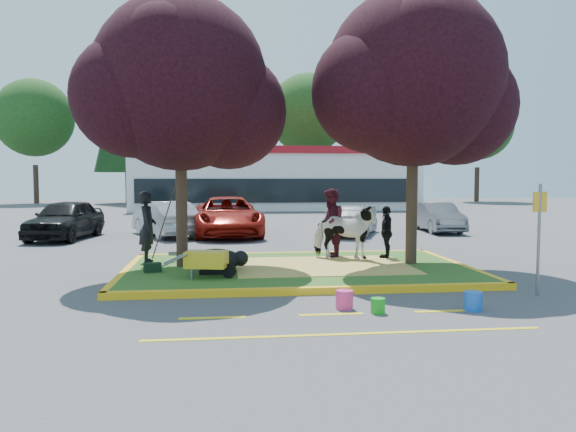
{
  "coord_description": "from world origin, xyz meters",
  "views": [
    {
      "loc": [
        -1.82,
        -13.37,
        2.32
      ],
      "look_at": [
        -0.19,
        0.5,
        1.34
      ],
      "focal_mm": 35.0,
      "sensor_mm": 36.0,
      "label": 1
    }
  ],
  "objects": [
    {
      "name": "straw_bedding",
      "position": [
        0.6,
        0.0,
        0.15
      ],
      "size": [
        4.2,
        3.0,
        0.01
      ],
      "primitive_type": "cube",
      "color": "#DCC85A",
      "rests_on": "median_island"
    },
    {
      "name": "bucket_pink",
      "position": [
        0.3,
        -3.83,
        0.17
      ],
      "size": [
        0.34,
        0.34,
        0.33
      ],
      "primitive_type": "cylinder",
      "rotation": [
        0.0,
        0.0,
        0.1
      ],
      "color": "#EE357F",
      "rests_on": "ground"
    },
    {
      "name": "curb_far",
      "position": [
        0.0,
        2.58,
        0.07
      ],
      "size": [
        8.3,
        0.16,
        0.15
      ],
      "primitive_type": "cube",
      "color": "yellow",
      "rests_on": "ground"
    },
    {
      "name": "tree_purple_left",
      "position": [
        -2.78,
        0.38,
        4.36
      ],
      "size": [
        5.06,
        4.2,
        6.51
      ],
      "color": "black",
      "rests_on": "median_island"
    },
    {
      "name": "fire_lane_long",
      "position": [
        0.0,
        -5.4,
        0.0
      ],
      "size": [
        6.0,
        0.1,
        0.01
      ],
      "primitive_type": "cube",
      "color": "yellow",
      "rests_on": "ground"
    },
    {
      "name": "visitor_b",
      "position": [
        2.52,
        1.09,
        0.85
      ],
      "size": [
        0.66,
        0.89,
        1.4
      ],
      "primitive_type": "imported",
      "rotation": [
        0.0,
        0.0,
        -2.02
      ],
      "color": "black",
      "rests_on": "median_island"
    },
    {
      "name": "gear_bag_green",
      "position": [
        -3.42,
        -0.41,
        0.25
      ],
      "size": [
        0.44,
        0.33,
        0.21
      ],
      "primitive_type": "cube",
      "rotation": [
        0.0,
        0.0,
        0.24
      ],
      "color": "black",
      "rests_on": "median_island"
    },
    {
      "name": "visitor_a",
      "position": [
        1.09,
        1.47,
        1.08
      ],
      "size": [
        0.84,
        1.01,
        1.86
      ],
      "primitive_type": "imported",
      "rotation": [
        0.0,
        0.0,
        -1.74
      ],
      "color": "#421220",
      "rests_on": "median_island"
    },
    {
      "name": "bucket_green",
      "position": [
        0.8,
        -4.21,
        0.13
      ],
      "size": [
        0.31,
        0.31,
        0.26
      ],
      "primitive_type": "cylinder",
      "rotation": [
        0.0,
        0.0,
        0.34
      ],
      "color": "#189F1C",
      "rests_on": "ground"
    },
    {
      "name": "tree_purple_right",
      "position": [
        2.92,
        0.18,
        4.56
      ],
      "size": [
        5.3,
        4.4,
        6.82
      ],
      "color": "black",
      "rests_on": "median_island"
    },
    {
      "name": "curb_left",
      "position": [
        -4.08,
        0.0,
        0.07
      ],
      "size": [
        0.16,
        5.3,
        0.15
      ],
      "primitive_type": "cube",
      "color": "yellow",
      "rests_on": "ground"
    },
    {
      "name": "car_red",
      "position": [
        -1.62,
        8.84,
        0.77
      ],
      "size": [
        2.8,
        5.63,
        1.53
      ],
      "primitive_type": "imported",
      "rotation": [
        0.0,
        0.0,
        0.05
      ],
      "color": "maroon",
      "rests_on": "ground"
    },
    {
      "name": "handler",
      "position": [
        -3.7,
        1.05,
        1.05
      ],
      "size": [
        0.5,
        0.7,
        1.8
      ],
      "primitive_type": "imported",
      "rotation": [
        0.0,
        0.0,
        1.67
      ],
      "color": "black",
      "rests_on": "median_island"
    },
    {
      "name": "treeline",
      "position": [
        1.23,
        37.61,
        7.73
      ],
      "size": [
        46.58,
        7.8,
        14.63
      ],
      "color": "black",
      "rests_on": "ground"
    },
    {
      "name": "fire_lane_stripe_c",
      "position": [
        2.0,
        -4.2,
        0.0
      ],
      "size": [
        1.1,
        0.12,
        0.01
      ],
      "primitive_type": "cube",
      "color": "yellow",
      "rests_on": "ground"
    },
    {
      "name": "ground",
      "position": [
        0.0,
        0.0,
        0.0
      ],
      "size": [
        90.0,
        90.0,
        0.0
      ],
      "primitive_type": "plane",
      "color": "#424244",
      "rests_on": "ground"
    },
    {
      "name": "fire_lane_stripe_a",
      "position": [
        -2.0,
        -4.2,
        0.0
      ],
      "size": [
        1.1,
        0.12,
        0.01
      ],
      "primitive_type": "cube",
      "color": "yellow",
      "rests_on": "ground"
    },
    {
      "name": "sign_post",
      "position": [
        4.3,
        -3.17,
        1.33
      ],
      "size": [
        0.31,
        0.08,
        2.19
      ],
      "rotation": [
        0.0,
        0.0,
        0.16
      ],
      "color": "slate",
      "rests_on": "ground"
    },
    {
      "name": "curb_near",
      "position": [
        0.0,
        -2.58,
        0.07
      ],
      "size": [
        8.3,
        0.16,
        0.15
      ],
      "primitive_type": "cube",
      "color": "yellow",
      "rests_on": "ground"
    },
    {
      "name": "wheelbarrow",
      "position": [
        -2.16,
        -1.39,
        0.55
      ],
      "size": [
        1.56,
        0.7,
        0.59
      ],
      "rotation": [
        0.0,
        0.0,
        -0.23
      ],
      "color": "black",
      "rests_on": "median_island"
    },
    {
      "name": "car_black",
      "position": [
        -7.65,
        8.3,
        0.74
      ],
      "size": [
        2.35,
        4.57,
        1.49
      ],
      "primitive_type": "imported",
      "rotation": [
        0.0,
        0.0,
        -0.14
      ],
      "color": "black",
      "rests_on": "ground"
    },
    {
      "name": "bucket_blue",
      "position": [
        2.5,
        -4.22,
        0.17
      ],
      "size": [
        0.37,
        0.37,
        0.33
      ],
      "primitive_type": "cylinder",
      "rotation": [
        0.0,
        0.0,
        -0.22
      ],
      "color": "blue",
      "rests_on": "ground"
    },
    {
      "name": "calf",
      "position": [
        -1.99,
        -0.46,
        0.41
      ],
      "size": [
        1.33,
        0.95,
        0.52
      ],
      "primitive_type": "ellipsoid",
      "rotation": [
        0.0,
        0.0,
        0.24
      ],
      "color": "black",
      "rests_on": "median_island"
    },
    {
      "name": "car_grey",
      "position": [
        7.23,
        9.33,
        0.62
      ],
      "size": [
        1.54,
        3.82,
        1.24
      ],
      "primitive_type": "imported",
      "rotation": [
        0.0,
        0.0,
        -0.06
      ],
      "color": "#57595E",
      "rests_on": "ground"
    },
    {
      "name": "car_silver",
      "position": [
        -4.05,
        8.88,
        0.69
      ],
      "size": [
        3.08,
        4.4,
        1.38
      ],
      "primitive_type": "imported",
      "rotation": [
        0.0,
        0.0,
        3.58
      ],
      "color": "#9EA1A5",
      "rests_on": "ground"
    },
    {
      "name": "median_island",
      "position": [
        0.0,
        0.0,
        0.07
      ],
      "size": [
        8.0,
        5.0,
        0.15
      ],
      "primitive_type": "cube",
      "color": "#2A5A1C",
      "rests_on": "ground"
    },
    {
      "name": "gear_bag_dark",
      "position": [
        -2.03,
        -0.81,
        0.3
      ],
      "size": [
        0.62,
        0.35,
        0.31
      ],
      "primitive_type": "cube",
      "rotation": [
        0.0,
        0.0,
        -0.03
      ],
      "color": "black",
      "rests_on": "median_island"
    },
    {
      "name": "curb_right",
      "position": [
        4.08,
        0.0,
        0.07
      ],
      "size": [
        0.16,
        5.3,
        0.15
      ],
      "primitive_type": "cube",
      "color": "yellow",
      "rests_on": "ground"
    },
    {
      "name": "cow",
      "position": [
        1.36,
        0.98,
        0.88
      ],
      "size": [
        1.89,
        1.35,
        1.45
      ],
      "primitive_type": "imported",
      "rotation": [
        0.0,
        0.0,
        1.2
      ],
      "color": "silver",
      "rests_on": "median_island"
    },
    {
      "name": "retail_building",
      "position": [
        2.0,
        27.98,
        2.25
      ],
      "size": [
        20.4,
        8.4,
        4.4
      ],
      "color": "silver",
      "rests_on": "ground"
    },
    {
      "name": "car_white",
      "position": [
        3.35,
        8.6,
        0.59
      ],
      "size": [
        3.08,
        4.37,
        1.18
      ],
      "primitive_type": "imported",
      "rotation": [
        0.0,
        0.0,
        2.75
      ],
      "color": "silver",
      "rests_on": "ground"
    },
    {
      "name": "fire_lane_stripe_b",
      "position": [
        0.0,
        -4.2,
        0.0
      ],
      "size": [
        1.1,
        0.12,
        0.01
      ],
      "primitive_type": "cube",
      "color": "yellow",
      "rests_on": "ground"
    }
  ]
}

